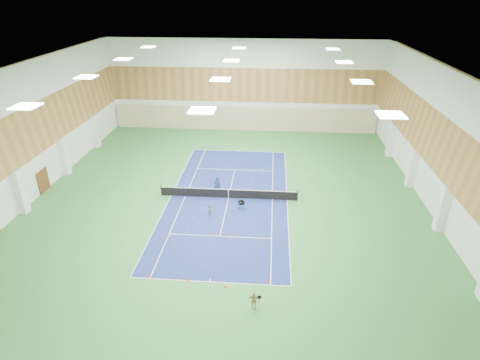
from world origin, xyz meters
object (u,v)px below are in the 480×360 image
at_px(child_apron, 254,300).
at_px(ball_cart, 241,205).
at_px(child_court, 210,209).
at_px(coach, 217,185).
at_px(tennis_net, 228,193).

bearing_deg(child_apron, ball_cart, 104.52).
bearing_deg(child_court, child_apron, -65.06).
bearing_deg(child_court, coach, 91.12).
xyz_separation_m(tennis_net, coach, (-1.16, 0.78, 0.37)).
xyz_separation_m(tennis_net, ball_cart, (1.37, -2.02, -0.13)).
distance_m(tennis_net, ball_cart, 2.44).
relative_size(tennis_net, child_court, 12.83).
xyz_separation_m(tennis_net, child_apron, (3.07, -14.06, 0.07)).
distance_m(coach, child_court, 3.88).
distance_m(tennis_net, child_court, 3.33).
distance_m(tennis_net, coach, 1.44).
bearing_deg(child_court, ball_cart, 24.77).
bearing_deg(tennis_net, coach, 145.99).
relative_size(child_apron, ball_cart, 1.49).
xyz_separation_m(tennis_net, child_court, (-1.30, -3.07, -0.05)).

